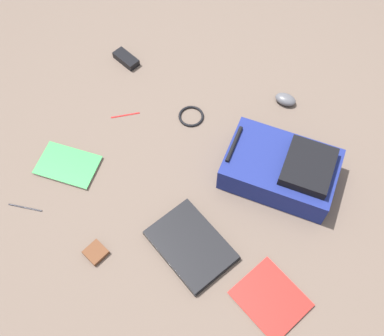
{
  "coord_description": "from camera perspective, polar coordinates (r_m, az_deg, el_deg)",
  "views": [
    {
      "loc": [
        -0.91,
        -0.39,
        1.75
      ],
      "look_at": [
        -0.01,
        0.02,
        0.02
      ],
      "focal_mm": 43.44,
      "sensor_mm": 36.0,
      "label": 1
    }
  ],
  "objects": [
    {
      "name": "ground_plane",
      "position": [
        2.01,
        0.65,
        -0.18
      ],
      "size": [
        3.94,
        3.94,
        0.0
      ],
      "primitive_type": "plane",
      "color": "brown"
    },
    {
      "name": "backpack",
      "position": [
        1.96,
        11.06,
        -0.11
      ],
      "size": [
        0.32,
        0.47,
        0.18
      ],
      "color": "navy",
      "rests_on": "ground_plane"
    },
    {
      "name": "laptop",
      "position": [
        1.85,
        -0.13,
        -9.45
      ],
      "size": [
        0.35,
        0.4,
        0.03
      ],
      "color": "black",
      "rests_on": "ground_plane"
    },
    {
      "name": "book_blue",
      "position": [
        1.82,
        9.62,
        -15.58
      ],
      "size": [
        0.3,
        0.31,
        0.01
      ],
      "color": "silver",
      "rests_on": "ground_plane"
    },
    {
      "name": "book_comic",
      "position": [
        2.09,
        -14.99,
        0.33
      ],
      "size": [
        0.2,
        0.27,
        0.01
      ],
      "color": "silver",
      "rests_on": "ground_plane"
    },
    {
      "name": "computer_mouse",
      "position": [
        2.24,
        11.41,
        8.26
      ],
      "size": [
        0.07,
        0.1,
        0.04
      ],
      "primitive_type": "ellipsoid",
      "rotation": [
        0.0,
        0.0,
        -0.05
      ],
      "color": "#4C4C51",
      "rests_on": "ground_plane"
    },
    {
      "name": "cable_coil",
      "position": [
        2.16,
        -0.1,
        6.38
      ],
      "size": [
        0.12,
        0.12,
        0.01
      ],
      "primitive_type": "torus",
      "color": "black",
      "rests_on": "ground_plane"
    },
    {
      "name": "power_brick",
      "position": [
        2.39,
        -8.09,
        13.12
      ],
      "size": [
        0.1,
        0.15,
        0.04
      ],
      "primitive_type": "cube",
      "rotation": [
        0.0,
        0.0,
        -0.35
      ],
      "color": "black",
      "rests_on": "ground_plane"
    },
    {
      "name": "pen_black",
      "position": [
        2.05,
        -19.8,
        -4.57
      ],
      "size": [
        0.04,
        0.15,
        0.01
      ],
      "primitive_type": "cylinder",
      "rotation": [
        1.57,
        0.0,
        0.21
      ],
      "color": "black",
      "rests_on": "ground_plane"
    },
    {
      "name": "pen_blue",
      "position": [
        2.19,
        -8.19,
        6.48
      ],
      "size": [
        0.08,
        0.11,
        0.01
      ],
      "primitive_type": "cylinder",
      "rotation": [
        1.57,
        0.0,
        0.63
      ],
      "color": "red",
      "rests_on": "ground_plane"
    },
    {
      "name": "earbud_pouch",
      "position": [
        1.88,
        -11.74,
        -10.12
      ],
      "size": [
        0.1,
        0.1,
        0.02
      ],
      "primitive_type": "cube",
      "rotation": [
        0.0,
        0.0,
        -0.34
      ],
      "color": "#59331E",
      "rests_on": "ground_plane"
    }
  ]
}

